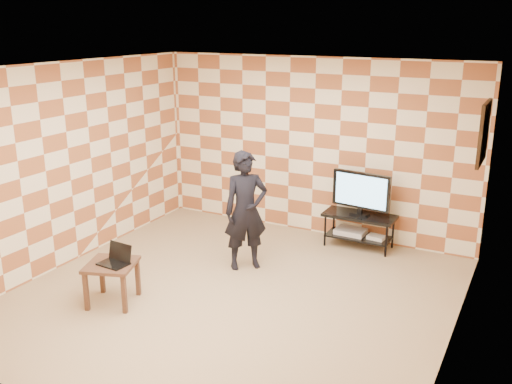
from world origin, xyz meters
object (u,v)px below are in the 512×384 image
(tv_stand, at_px, (359,223))
(tv, at_px, (361,192))
(person, at_px, (246,211))
(side_table, at_px, (112,270))

(tv_stand, bearing_deg, tv, -83.15)
(tv, height_order, person, person)
(tv_stand, bearing_deg, side_table, -124.13)
(person, bearing_deg, tv, 7.87)
(tv_stand, distance_m, person, 1.84)
(side_table, bearing_deg, person, 60.77)
(person, bearing_deg, side_table, -162.07)
(tv_stand, distance_m, tv, 0.48)
(side_table, xyz_separation_m, person, (0.90, 1.62, 0.39))
(tv, height_order, side_table, tv)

